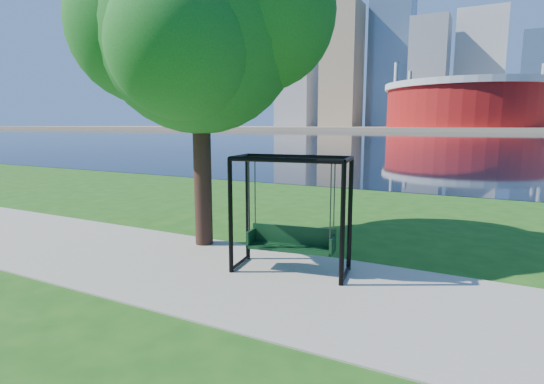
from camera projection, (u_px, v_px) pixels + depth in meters
The scene contains 8 objects.
ground at pixel (259, 271), 8.79m from camera, with size 900.00×900.00×0.00m, color #1E5114.
path at pixel (247, 278), 8.35m from camera, with size 120.00×4.00×0.03m, color #9E937F.
river at pixel (476, 138), 97.93m from camera, with size 900.00×180.00×0.02m, color black.
far_bank at pixel (490, 128), 276.07m from camera, with size 900.00×228.00×2.00m, color #937F60.
stadium at pixel (468, 103), 216.56m from camera, with size 83.00×83.00×32.00m.
skyline at pixel (488, 76), 284.31m from camera, with size 392.00×66.00×96.50m.
swing at pixel (291, 217), 8.56m from camera, with size 2.46×1.36×2.39m.
park_tree at pixel (198, 26), 9.98m from camera, with size 6.14×5.55×7.63m.
Camera 1 is at (4.16, -7.33, 2.99)m, focal length 28.00 mm.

